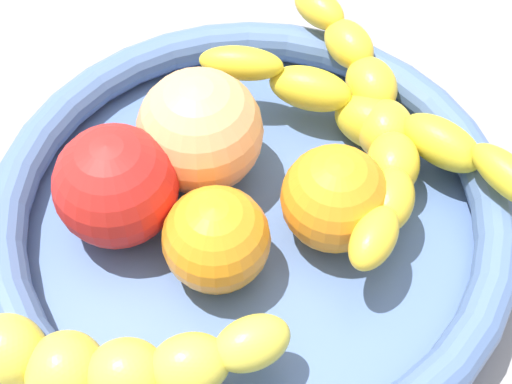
{
  "coord_description": "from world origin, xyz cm",
  "views": [
    {
      "loc": [
        0.34,
        27.04,
        44.87
      ],
      "look_at": [
        0.0,
        0.0,
        8.14
      ],
      "focal_mm": 53.69,
      "sensor_mm": 36.0,
      "label": 1
    }
  ],
  "objects": [
    {
      "name": "peach_blush",
      "position": [
        3.07,
        -3.99,
        9.1
      ],
      "size": [
        7.91,
        7.91,
        7.91
      ],
      "primitive_type": "sphere",
      "color": "#F9A96B",
      "rests_on": "fruit_bowl"
    },
    {
      "name": "tomato_red",
      "position": [
        7.91,
        -0.41,
        8.87
      ],
      "size": [
        7.45,
        7.45,
        7.45
      ],
      "primitive_type": "sphere",
      "color": "red",
      "rests_on": "fruit_bowl"
    },
    {
      "name": "banana_draped_left",
      "position": [
        -7.9,
        -5.86,
        8.12
      ],
      "size": [
        21.17,
        13.81,
        5.46
      ],
      "color": "yellow",
      "rests_on": "fruit_bowl"
    },
    {
      "name": "fruit_bowl",
      "position": [
        0.0,
        0.0,
        5.5
      ],
      "size": [
        32.61,
        32.61,
        4.86
      ],
      "color": "#4D689B",
      "rests_on": "kitchen_counter"
    },
    {
      "name": "orange_front",
      "position": [
        1.96,
        3.42,
        8.27
      ],
      "size": [
        6.26,
        6.26,
        6.26
      ],
      "primitive_type": "sphere",
      "color": "orange",
      "rests_on": "fruit_bowl"
    },
    {
      "name": "kitchen_counter",
      "position": [
        0.0,
        0.0,
        1.5
      ],
      "size": [
        120.0,
        120.0,
        3.0
      ],
      "primitive_type": "cube",
      "color": "gray",
      "rests_on": "ground"
    },
    {
      "name": "orange_mid_left",
      "position": [
        -4.98,
        0.71,
        8.38
      ],
      "size": [
        6.48,
        6.48,
        6.48
      ],
      "primitive_type": "sphere",
      "color": "orange",
      "rests_on": "fruit_bowl"
    },
    {
      "name": "banana_draped_right",
      "position": [
        -7.86,
        -5.66,
        8.11
      ],
      "size": [
        8.34,
        24.16,
        5.41
      ],
      "color": "yellow",
      "rests_on": "fruit_bowl"
    },
    {
      "name": "banana_arching_top",
      "position": [
        9.47,
        9.91,
        7.95
      ],
      "size": [
        22.9,
        9.98,
        4.93
      ],
      "color": "yellow",
      "rests_on": "fruit_bowl"
    }
  ]
}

